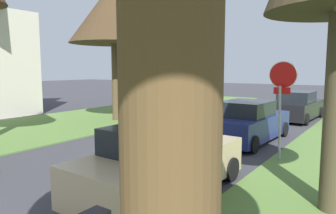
{
  "coord_description": "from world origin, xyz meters",
  "views": [
    {
      "loc": [
        6.42,
        0.54,
        2.78
      ],
      "look_at": [
        1.5,
        7.7,
        1.74
      ],
      "focal_mm": 34.1,
      "sensor_mm": 36.0,
      "label": 1
    }
  ],
  "objects_px": {
    "street_tree_left_mid_b": "(114,13)",
    "parked_sedan_tan": "(161,162)",
    "street_tree_left_far": "(182,20)",
    "parked_sedan_navy": "(248,123)",
    "stop_sign_far": "(282,89)",
    "parked_sedan_black": "(297,107)"
  },
  "relations": [
    {
      "from": "stop_sign_far",
      "to": "parked_sedan_tan",
      "type": "distance_m",
      "value": 4.62
    },
    {
      "from": "parked_sedan_tan",
      "to": "stop_sign_far",
      "type": "bearing_deg",
      "value": 70.63
    },
    {
      "from": "parked_sedan_navy",
      "to": "parked_sedan_tan",
      "type": "bearing_deg",
      "value": -87.08
    },
    {
      "from": "parked_sedan_black",
      "to": "street_tree_left_mid_b",
      "type": "bearing_deg",
      "value": -143.74
    },
    {
      "from": "stop_sign_far",
      "to": "street_tree_left_mid_b",
      "type": "bearing_deg",
      "value": 163.56
    },
    {
      "from": "street_tree_left_mid_b",
      "to": "parked_sedan_navy",
      "type": "distance_m",
      "value": 9.13
    },
    {
      "from": "stop_sign_far",
      "to": "parked_sedan_tan",
      "type": "relative_size",
      "value": 0.66
    },
    {
      "from": "parked_sedan_tan",
      "to": "parked_sedan_navy",
      "type": "bearing_deg",
      "value": 92.92
    },
    {
      "from": "parked_sedan_tan",
      "to": "street_tree_left_mid_b",
      "type": "bearing_deg",
      "value": 139.02
    },
    {
      "from": "parked_sedan_navy",
      "to": "stop_sign_far",
      "type": "bearing_deg",
      "value": -49.12
    },
    {
      "from": "street_tree_left_far",
      "to": "parked_sedan_tan",
      "type": "bearing_deg",
      "value": -59.67
    },
    {
      "from": "street_tree_left_far",
      "to": "parked_sedan_black",
      "type": "bearing_deg",
      "value": -6.78
    },
    {
      "from": "street_tree_left_mid_b",
      "to": "parked_sedan_tan",
      "type": "height_order",
      "value": "street_tree_left_mid_b"
    },
    {
      "from": "stop_sign_far",
      "to": "street_tree_left_far",
      "type": "bearing_deg",
      "value": 134.69
    },
    {
      "from": "parked_sedan_tan",
      "to": "parked_sedan_navy",
      "type": "xyz_separation_m",
      "value": [
        -0.32,
        6.17,
        0.0
      ]
    },
    {
      "from": "stop_sign_far",
      "to": "parked_sedan_black",
      "type": "relative_size",
      "value": 0.66
    },
    {
      "from": "stop_sign_far",
      "to": "street_tree_left_far",
      "type": "xyz_separation_m",
      "value": [
        -9.47,
        9.57,
        3.98
      ]
    },
    {
      "from": "street_tree_left_mid_b",
      "to": "parked_sedan_black",
      "type": "relative_size",
      "value": 1.63
    },
    {
      "from": "street_tree_left_mid_b",
      "to": "parked_sedan_black",
      "type": "height_order",
      "value": "street_tree_left_mid_b"
    },
    {
      "from": "street_tree_left_mid_b",
      "to": "parked_sedan_tan",
      "type": "distance_m",
      "value": 11.64
    },
    {
      "from": "stop_sign_far",
      "to": "street_tree_left_far",
      "type": "relative_size",
      "value": 0.37
    },
    {
      "from": "street_tree_left_far",
      "to": "parked_sedan_navy",
      "type": "height_order",
      "value": "street_tree_left_far"
    }
  ]
}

